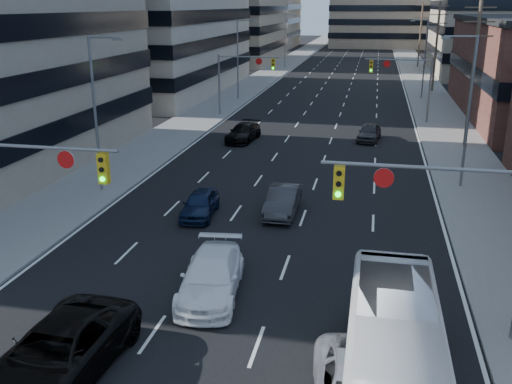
{
  "coord_description": "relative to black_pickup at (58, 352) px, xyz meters",
  "views": [
    {
      "loc": [
        5.03,
        -9.73,
        10.63
      ],
      "look_at": [
        -0.13,
        15.24,
        2.2
      ],
      "focal_mm": 40.0,
      "sensor_mm": 36.0,
      "label": 1
    }
  ],
  "objects": [
    {
      "name": "signal_near_right",
      "position": [
        11.08,
        4.73,
        3.48
      ],
      "size": [
        6.59,
        0.33,
        6.0
      ],
      "color": "slate",
      "rests_on": "ground"
    },
    {
      "name": "sedan_grey_center",
      "position": [
        4.28,
        15.19,
        -0.13
      ],
      "size": [
        1.54,
        4.37,
        1.44
      ],
      "primitive_type": "imported",
      "rotation": [
        0.0,
        0.0,
        -0.0
      ],
      "color": "#2D2D2F",
      "rests_on": "ground"
    },
    {
      "name": "bg_block_right",
      "position": [
        35.62,
        126.73,
        5.15
      ],
      "size": [
        22.0,
        22.0,
        12.0
      ],
      "primitive_type": "cube",
      "color": "gray",
      "rests_on": "ground"
    },
    {
      "name": "utility_pole_distant",
      "position": [
        15.82,
        92.73,
        4.93
      ],
      "size": [
        2.2,
        0.28,
        11.0
      ],
      "color": "#4C3D2D",
      "rests_on": "ground"
    },
    {
      "name": "streetlight_left_far",
      "position": [
        -6.72,
        86.73,
        4.21
      ],
      "size": [
        2.03,
        0.22,
        9.0
      ],
      "color": "slate",
      "rests_on": "ground"
    },
    {
      "name": "black_pickup",
      "position": [
        0.0,
        0.0,
        0.0
      ],
      "size": [
        3.13,
        6.23,
        1.69
      ],
      "primitive_type": "imported",
      "rotation": [
        0.0,
        0.0,
        -0.05
      ],
      "color": "black",
      "rests_on": "ground"
    },
    {
      "name": "office_right_far",
      "position": [
        28.62,
        84.73,
        6.15
      ],
      "size": [
        22.0,
        28.0,
        14.0
      ],
      "primitive_type": "cube",
      "color": "gray",
      "rests_on": "ground"
    },
    {
      "name": "streetlight_right_near",
      "position": [
        13.96,
        21.73,
        4.21
      ],
      "size": [
        2.03,
        0.22,
        9.0
      ],
      "color": "slate",
      "rests_on": "ground"
    },
    {
      "name": "sedan_black_far",
      "position": [
        -1.58,
        31.35,
        -0.15
      ],
      "size": [
        2.44,
        4.96,
        1.39
      ],
      "primitive_type": "imported",
      "rotation": [
        0.0,
        0.0,
        -0.11
      ],
      "color": "black",
      "rests_on": "ground"
    },
    {
      "name": "streetlight_left_near",
      "position": [
        -6.72,
        16.73,
        4.21
      ],
      "size": [
        2.03,
        0.22,
        9.0
      ],
      "color": "slate",
      "rests_on": "ground"
    },
    {
      "name": "utility_pole_midblock",
      "position": [
        15.82,
        62.73,
        4.93
      ],
      "size": [
        2.2,
        0.28,
        11.0
      ],
      "color": "#4C3D2D",
      "rests_on": "ground"
    },
    {
      "name": "signal_far_left",
      "position": [
        -4.06,
        41.73,
        3.45
      ],
      "size": [
        6.09,
        0.33,
        6.0
      ],
      "color": "slate",
      "rests_on": "ground"
    },
    {
      "name": "signal_near_left",
      "position": [
        -3.83,
        4.73,
        3.48
      ],
      "size": [
        6.59,
        0.33,
        6.0
      ],
      "color": "slate",
      "rests_on": "ground"
    },
    {
      "name": "road_surface",
      "position": [
        3.62,
        126.73,
        -0.84
      ],
      "size": [
        18.0,
        300.0,
        0.02
      ],
      "primitive_type": "cube",
      "color": "black",
      "rests_on": "ground"
    },
    {
      "name": "streetlight_left_mid",
      "position": [
        -6.72,
        51.73,
        4.21
      ],
      "size": [
        2.03,
        0.22,
        9.0
      ],
      "color": "slate",
      "rests_on": "ground"
    },
    {
      "name": "white_van",
      "position": [
        3.01,
        5.84,
        -0.08
      ],
      "size": [
        2.75,
        5.5,
        1.53
      ],
      "primitive_type": "imported",
      "rotation": [
        0.0,
        0.0,
        0.12
      ],
      "color": "white",
      "rests_on": "ground"
    },
    {
      "name": "sedan_grey_right",
      "position": [
        8.46,
        33.51,
        -0.15
      ],
      "size": [
        2.08,
        4.22,
        1.38
      ],
      "primitive_type": "imported",
      "rotation": [
        0.0,
        0.0,
        -0.11
      ],
      "color": "#2D2C2E",
      "rests_on": "ground"
    },
    {
      "name": "signal_far_right",
      "position": [
        11.3,
        41.73,
        3.45
      ],
      "size": [
        6.09,
        0.33,
        6.0
      ],
      "color": "slate",
      "rests_on": "ground"
    },
    {
      "name": "utility_pole_block",
      "position": [
        15.82,
        32.73,
        4.93
      ],
      "size": [
        2.2,
        0.28,
        11.0
      ],
      "color": "#4C3D2D",
      "rests_on": "ground"
    },
    {
      "name": "sedan_blue",
      "position": [
        0.07,
        13.96,
        -0.18
      ],
      "size": [
        1.85,
        4.02,
        1.34
      ],
      "primitive_type": "imported",
      "rotation": [
        0.0,
        0.0,
        0.07
      ],
      "color": "#0C1833",
      "rests_on": "ground"
    },
    {
      "name": "bg_block_left",
      "position": [
        -24.38,
        136.73,
        9.15
      ],
      "size": [
        24.0,
        24.0,
        20.0
      ],
      "primitive_type": "cube",
      "color": "#ADA089",
      "rests_on": "ground"
    },
    {
      "name": "streetlight_right_far",
      "position": [
        13.96,
        56.73,
        4.21
      ],
      "size": [
        2.03,
        0.22,
        9.0
      ],
      "color": "slate",
      "rests_on": "ground"
    },
    {
      "name": "transit_bus",
      "position": [
        9.62,
        -0.01,
        0.65
      ],
      "size": [
        2.52,
        10.72,
        2.99
      ],
      "primitive_type": "imported",
      "rotation": [
        0.0,
        0.0,
        -0.0
      ],
      "color": "white",
      "rests_on": "ground"
    },
    {
      "name": "sidewalk_right",
      "position": [
        15.12,
        126.73,
        -0.77
      ],
      "size": [
        5.0,
        300.0,
        0.15
      ],
      "primitive_type": "cube",
      "color": "slate",
      "rests_on": "ground"
    },
    {
      "name": "sidewalk_left",
      "position": [
        -7.88,
        126.73,
        -0.77
      ],
      "size": [
        5.0,
        300.0,
        0.15
      ],
      "primitive_type": "cube",
      "color": "slate",
      "rests_on": "ground"
    },
    {
      "name": "office_left_far",
      "position": [
        -20.38,
        96.73,
        7.15
      ],
      "size": [
        20.0,
        30.0,
        16.0
      ],
      "primitive_type": "cube",
      "color": "gray",
      "rests_on": "ground"
    }
  ]
}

